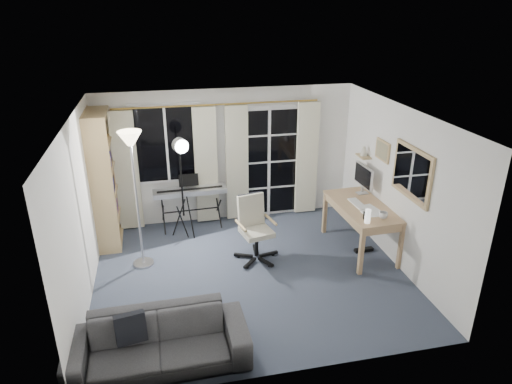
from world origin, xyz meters
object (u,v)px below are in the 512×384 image
at_px(sofa, 157,335).
at_px(monitor, 364,177).
at_px(keyboard_piano, 190,192).
at_px(mug, 383,214).
at_px(bookshelf, 102,182).
at_px(office_chair, 253,222).
at_px(studio_light, 181,158).
at_px(torchiere_lamp, 132,160).
at_px(desk, 362,211).

bearing_deg(sofa, monitor, 33.60).
bearing_deg(sofa, keyboard_piano, 78.07).
height_order(monitor, mug, monitor).
height_order(bookshelf, office_chair, bookshelf).
height_order(studio_light, sofa, studio_light).
relative_size(office_chair, sofa, 0.52).
bearing_deg(bookshelf, keyboard_piano, 5.45).
bearing_deg(bookshelf, monitor, -11.03).
distance_m(keyboard_piano, monitor, 2.96).
relative_size(bookshelf, mug, 17.29).
relative_size(bookshelf, sofa, 1.12).
bearing_deg(monitor, torchiere_lamp, -179.34).
relative_size(bookshelf, monitor, 3.93).
distance_m(desk, sofa, 3.77).
height_order(monitor, sofa, monitor).
relative_size(torchiere_lamp, desk, 1.42).
distance_m(bookshelf, mug, 4.44).
xyz_separation_m(bookshelf, mug, (4.11, -1.68, -0.21)).
relative_size(torchiere_lamp, office_chair, 2.07).
bearing_deg(mug, office_chair, 160.42).
bearing_deg(bookshelf, studio_light, -10.72).
bearing_deg(mug, bookshelf, 157.76).
bearing_deg(mug, torchiere_lamp, 167.82).
height_order(keyboard_piano, studio_light, studio_light).
height_order(studio_light, office_chair, studio_light).
relative_size(bookshelf, torchiere_lamp, 1.05).
xyz_separation_m(bookshelf, monitor, (4.21, -0.73, 0.03)).
bearing_deg(desk, office_chair, 172.77).
relative_size(studio_light, office_chair, 1.77).
bearing_deg(studio_light, torchiere_lamp, -152.67).
height_order(office_chair, mug, office_chair).
bearing_deg(sofa, desk, 29.62).
distance_m(keyboard_piano, mug, 3.27).
distance_m(torchiere_lamp, desk, 3.59).
xyz_separation_m(studio_light, desk, (2.73, -0.96, -0.77)).
bearing_deg(office_chair, mug, -31.62).
height_order(keyboard_piano, office_chair, office_chair).
xyz_separation_m(bookshelf, sofa, (0.77, -3.08, -0.67)).
distance_m(desk, mug, 0.53).
height_order(bookshelf, monitor, bookshelf).
bearing_deg(studio_light, sofa, -117.49).
bearing_deg(torchiere_lamp, monitor, 2.94).
height_order(torchiere_lamp, desk, torchiere_lamp).
height_order(torchiere_lamp, keyboard_piano, torchiere_lamp).
bearing_deg(desk, torchiere_lamp, 173.34).
xyz_separation_m(monitor, mug, (-0.10, -0.95, -0.23)).
relative_size(monitor, mug, 4.40).
relative_size(torchiere_lamp, studio_light, 1.17).
bearing_deg(torchiere_lamp, sofa, -84.72).
xyz_separation_m(torchiere_lamp, studio_light, (0.71, 0.70, -0.25)).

